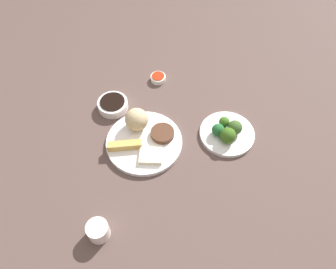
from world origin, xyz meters
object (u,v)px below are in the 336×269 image
at_px(main_plate, 143,143).
at_px(teacup, 97,231).
at_px(sauce_ramekin_sweet_and_sour, 157,78).
at_px(broccoli_plate, 226,134).
at_px(soy_sauce_bowl, 112,105).

distance_m(main_plate, teacup, 0.34).
bearing_deg(teacup, main_plate, 152.46).
relative_size(main_plate, sauce_ramekin_sweet_and_sour, 4.37).
bearing_deg(main_plate, sauce_ramekin_sweet_and_sour, 164.76).
bearing_deg(broccoli_plate, soy_sauce_bowl, -114.08).
distance_m(main_plate, sauce_ramekin_sweet_and_sour, 0.31).
bearing_deg(main_plate, soy_sauce_bowl, -150.49).
relative_size(soy_sauce_bowl, teacup, 1.73).
bearing_deg(sauce_ramekin_sweet_and_sour, broccoli_plate, 35.11).
relative_size(broccoli_plate, sauce_ramekin_sweet_and_sour, 3.20).
bearing_deg(soy_sauce_bowl, teacup, -6.63).
xyz_separation_m(broccoli_plate, sauce_ramekin_sweet_and_sour, (-0.30, -0.21, 0.00)).
bearing_deg(broccoli_plate, teacup, -56.16).
xyz_separation_m(main_plate, broccoli_plate, (-0.00, 0.29, -0.00)).
xyz_separation_m(main_plate, soy_sauce_bowl, (-0.18, -0.10, 0.01)).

